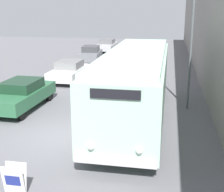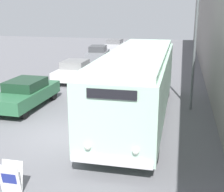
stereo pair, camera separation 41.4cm
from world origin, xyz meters
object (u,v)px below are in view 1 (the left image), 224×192
at_px(parked_car_near, 22,94).
at_px(parked_car_distant, 107,45).
at_px(parked_car_mid, 69,71).
at_px(vintage_bus, 136,81).
at_px(parked_car_far, 91,54).
at_px(sign_board, 14,180).
at_px(streetlamp, 193,21).

bearing_deg(parked_car_near, parked_car_distant, 91.51).
bearing_deg(parked_car_mid, vintage_bus, -50.59).
height_order(parked_car_near, parked_car_distant, parked_car_near).
relative_size(vintage_bus, parked_car_far, 2.51).
height_order(sign_board, streetlamp, streetlamp).
bearing_deg(parked_car_near, parked_car_mid, 87.66).
bearing_deg(parked_car_mid, parked_car_far, 93.72).
height_order(streetlamp, parked_car_near, streetlamp).
height_order(vintage_bus, streetlamp, streetlamp).
relative_size(parked_car_mid, parked_car_far, 0.97).
bearing_deg(parked_car_near, vintage_bus, -2.29).
bearing_deg(streetlamp, vintage_bus, -142.18).
relative_size(sign_board, streetlamp, 0.13).
xyz_separation_m(sign_board, parked_car_far, (-3.24, 21.38, 0.32)).
distance_m(parked_car_mid, parked_car_distant, 15.08).
bearing_deg(sign_board, vintage_bus, 69.24).
bearing_deg(parked_car_far, vintage_bus, -73.62).
xyz_separation_m(vintage_bus, parked_car_distant, (-5.78, 21.89, -1.05)).
xyz_separation_m(vintage_bus, streetlamp, (2.48, 1.93, 2.63)).
bearing_deg(sign_board, parked_car_distant, 96.33).
bearing_deg(sign_board, parked_car_far, 98.61).
bearing_deg(parked_car_far, parked_car_mid, -92.55).
bearing_deg(vintage_bus, parked_car_mid, 128.58).
distance_m(parked_car_near, parked_car_mid, 6.40).
bearing_deg(parked_car_distant, streetlamp, -66.40).
bearing_deg(vintage_bus, sign_board, -110.76).
height_order(vintage_bus, parked_car_far, vintage_bus).
distance_m(parked_car_far, parked_car_distant, 7.34).
height_order(sign_board, parked_car_near, parked_car_near).
bearing_deg(streetlamp, parked_car_far, 123.37).
height_order(vintage_bus, parked_car_distant, vintage_bus).
bearing_deg(sign_board, streetlamp, 59.92).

